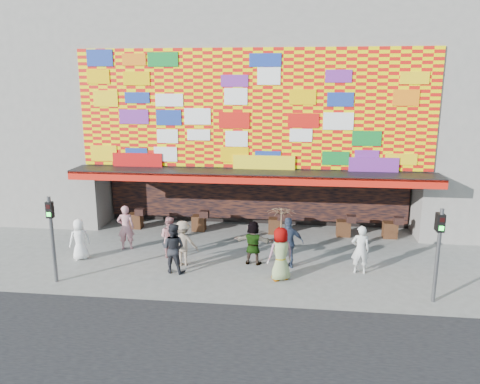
{
  "coord_description": "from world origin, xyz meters",
  "views": [
    {
      "loc": [
        1.83,
        -15.51,
        6.72
      ],
      "look_at": [
        -0.29,
        2.0,
        2.49
      ],
      "focal_mm": 35.0,
      "sensor_mm": 36.0,
      "label": 1
    }
  ],
  "objects": [
    {
      "name": "ped_a",
      "position": [
        -6.28,
        0.57,
        0.8
      ],
      "size": [
        0.93,
        0.88,
        1.61
      ],
      "primitive_type": "imported",
      "rotation": [
        0.0,
        0.0,
        3.79
      ],
      "color": "white",
      "rests_on": "ground"
    },
    {
      "name": "parasol",
      "position": [
        1.4,
        -0.42,
        2.14
      ],
      "size": [
        1.19,
        1.2,
        1.83
      ],
      "color": "beige",
      "rests_on": "ground"
    },
    {
      "name": "ped_h",
      "position": [
        4.19,
        0.5,
        0.88
      ],
      "size": [
        0.66,
        0.44,
        1.76
      ],
      "primitive_type": "imported",
      "rotation": [
        0.0,
        0.0,
        3.11
      ],
      "color": "silver",
      "rests_on": "ground"
    },
    {
      "name": "ped_i",
      "position": [
        -2.95,
        1.23,
        0.81
      ],
      "size": [
        0.92,
        0.8,
        1.62
      ],
      "primitive_type": "imported",
      "rotation": [
        0.0,
        0.0,
        2.87
      ],
      "color": "#BA787D",
      "rests_on": "ground"
    },
    {
      "name": "ped_c",
      "position": [
        -2.41,
        -0.21,
        0.91
      ],
      "size": [
        0.99,
        0.83,
        1.81
      ],
      "primitive_type": "imported",
      "rotation": [
        0.0,
        0.0,
        2.97
      ],
      "color": "black",
      "rests_on": "ground"
    },
    {
      "name": "ped_e",
      "position": [
        1.65,
        0.72,
        0.95
      ],
      "size": [
        1.16,
        0.62,
        1.9
      ],
      "primitive_type": "imported",
      "rotation": [
        0.0,
        0.0,
        3.28
      ],
      "color": "#313E57",
      "rests_on": "ground"
    },
    {
      "name": "signal_right",
      "position": [
        6.2,
        -1.5,
        1.86
      ],
      "size": [
        0.22,
        0.2,
        3.0
      ],
      "color": "#59595B",
      "rests_on": "ground"
    },
    {
      "name": "ground",
      "position": [
        0.0,
        0.0,
        0.0
      ],
      "size": [
        90.0,
        90.0,
        0.0
      ],
      "primitive_type": "plane",
      "color": "slate",
      "rests_on": "ground"
    },
    {
      "name": "signal_left",
      "position": [
        -6.2,
        -1.5,
        1.86
      ],
      "size": [
        0.22,
        0.2,
        3.0
      ],
      "color": "#59595B",
      "rests_on": "ground"
    },
    {
      "name": "ped_d",
      "position": [
        -2.23,
        0.48,
        0.85
      ],
      "size": [
        1.15,
        0.72,
        1.71
      ],
      "primitive_type": "imported",
      "rotation": [
        0.0,
        0.0,
        3.22
      ],
      "color": "gray",
      "rests_on": "ground"
    },
    {
      "name": "ped_g",
      "position": [
        1.4,
        -0.42,
        0.94
      ],
      "size": [
        1.09,
        0.96,
        1.88
      ],
      "primitive_type": "imported",
      "rotation": [
        0.0,
        0.0,
        3.64
      ],
      "color": "gray",
      "rests_on": "ground"
    },
    {
      "name": "ped_f",
      "position": [
        0.34,
        0.9,
        0.83
      ],
      "size": [
        1.59,
        0.7,
        1.66
      ],
      "primitive_type": "imported",
      "rotation": [
        0.0,
        0.0,
        3.0
      ],
      "color": "gray",
      "rests_on": "ground"
    },
    {
      "name": "shop_building",
      "position": [
        0.0,
        8.18,
        5.23
      ],
      "size": [
        15.2,
        9.4,
        10.0
      ],
      "color": "gray",
      "rests_on": "ground"
    },
    {
      "name": "neighbor_left",
      "position": [
        -13.0,
        8.0,
        6.0
      ],
      "size": [
        11.0,
        8.0,
        12.0
      ],
      "primitive_type": "cube",
      "color": "gray",
      "rests_on": "ground"
    },
    {
      "name": "ped_b",
      "position": [
        -4.93,
        1.87,
        0.92
      ],
      "size": [
        0.75,
        0.59,
        1.83
      ],
      "primitive_type": "imported",
      "rotation": [
        0.0,
        0.0,
        3.38
      ],
      "color": "#BF7B85",
      "rests_on": "ground"
    }
  ]
}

